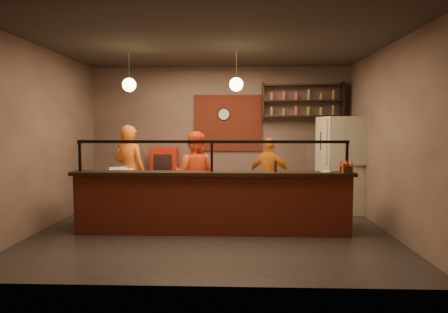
{
  "coord_description": "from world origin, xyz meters",
  "views": [
    {
      "loc": [
        0.44,
        -6.88,
        1.8
      ],
      "look_at": [
        0.18,
        0.3,
        1.27
      ],
      "focal_mm": 32.0,
      "sensor_mm": 36.0,
      "label": 1
    }
  ],
  "objects_px": {
    "pepper_mill": "(276,166)",
    "pizza_dough": "(273,178)",
    "cook_mid": "(194,175)",
    "red_cooler": "(165,176)",
    "condiment_caddy": "(346,169)",
    "cook_right": "(270,176)",
    "wall_clock": "(224,114)",
    "cook_left": "(129,171)",
    "fridge": "(341,165)"
  },
  "relations": [
    {
      "from": "cook_mid",
      "to": "cook_left",
      "type": "bearing_deg",
      "value": 4.31
    },
    {
      "from": "fridge",
      "to": "condiment_caddy",
      "type": "height_order",
      "value": "fridge"
    },
    {
      "from": "fridge",
      "to": "condiment_caddy",
      "type": "bearing_deg",
      "value": -111.28
    },
    {
      "from": "wall_clock",
      "to": "cook_mid",
      "type": "height_order",
      "value": "wall_clock"
    },
    {
      "from": "cook_left",
      "to": "pizza_dough",
      "type": "height_order",
      "value": "cook_left"
    },
    {
      "from": "pizza_dough",
      "to": "pepper_mill",
      "type": "bearing_deg",
      "value": -90.28
    },
    {
      "from": "fridge",
      "to": "wall_clock",
      "type": "bearing_deg",
      "value": 150.81
    },
    {
      "from": "cook_left",
      "to": "condiment_caddy",
      "type": "bearing_deg",
      "value": 176.74
    },
    {
      "from": "cook_left",
      "to": "cook_mid",
      "type": "height_order",
      "value": "cook_left"
    },
    {
      "from": "wall_clock",
      "to": "fridge",
      "type": "relative_size",
      "value": 0.15
    },
    {
      "from": "red_cooler",
      "to": "condiment_caddy",
      "type": "height_order",
      "value": "red_cooler"
    },
    {
      "from": "red_cooler",
      "to": "pizza_dough",
      "type": "bearing_deg",
      "value": -42.95
    },
    {
      "from": "pepper_mill",
      "to": "cook_mid",
      "type": "bearing_deg",
      "value": 139.74
    },
    {
      "from": "condiment_caddy",
      "to": "red_cooler",
      "type": "bearing_deg",
      "value": 144.02
    },
    {
      "from": "pepper_mill",
      "to": "pizza_dough",
      "type": "bearing_deg",
      "value": 89.72
    },
    {
      "from": "wall_clock",
      "to": "fridge",
      "type": "bearing_deg",
      "value": -19.75
    },
    {
      "from": "cook_left",
      "to": "cook_mid",
      "type": "distance_m",
      "value": 1.32
    },
    {
      "from": "condiment_caddy",
      "to": "cook_mid",
      "type": "bearing_deg",
      "value": 153.68
    },
    {
      "from": "wall_clock",
      "to": "cook_left",
      "type": "distance_m",
      "value": 2.63
    },
    {
      "from": "fridge",
      "to": "red_cooler",
      "type": "height_order",
      "value": "fridge"
    },
    {
      "from": "cook_mid",
      "to": "pizza_dough",
      "type": "height_order",
      "value": "cook_mid"
    },
    {
      "from": "condiment_caddy",
      "to": "cook_right",
      "type": "bearing_deg",
      "value": 122.22
    },
    {
      "from": "cook_right",
      "to": "pepper_mill",
      "type": "height_order",
      "value": "cook_right"
    },
    {
      "from": "cook_right",
      "to": "red_cooler",
      "type": "relative_size",
      "value": 1.18
    },
    {
      "from": "wall_clock",
      "to": "fridge",
      "type": "distance_m",
      "value": 2.87
    },
    {
      "from": "red_cooler",
      "to": "condiment_caddy",
      "type": "bearing_deg",
      "value": -37.52
    },
    {
      "from": "wall_clock",
      "to": "cook_left",
      "type": "xyz_separation_m",
      "value": [
        -1.85,
        -1.46,
        -1.18
      ]
    },
    {
      "from": "fridge",
      "to": "pepper_mill",
      "type": "relative_size",
      "value": 10.64
    },
    {
      "from": "pizza_dough",
      "to": "cook_right",
      "type": "bearing_deg",
      "value": 88.41
    },
    {
      "from": "wall_clock",
      "to": "red_cooler",
      "type": "distance_m",
      "value": 1.98
    },
    {
      "from": "cook_mid",
      "to": "condiment_caddy",
      "type": "distance_m",
      "value": 2.95
    },
    {
      "from": "cook_left",
      "to": "condiment_caddy",
      "type": "height_order",
      "value": "cook_left"
    },
    {
      "from": "pizza_dough",
      "to": "condiment_caddy",
      "type": "distance_m",
      "value": 1.25
    },
    {
      "from": "red_cooler",
      "to": "pizza_dough",
      "type": "distance_m",
      "value": 3.07
    },
    {
      "from": "cook_left",
      "to": "red_cooler",
      "type": "bearing_deg",
      "value": -98.28
    },
    {
      "from": "cook_right",
      "to": "pepper_mill",
      "type": "xyz_separation_m",
      "value": [
        -0.04,
        -1.71,
        0.36
      ]
    },
    {
      "from": "cook_right",
      "to": "red_cooler",
      "type": "height_order",
      "value": "cook_right"
    },
    {
      "from": "pepper_mill",
      "to": "cook_left",
      "type": "bearing_deg",
      "value": 154.97
    },
    {
      "from": "cook_mid",
      "to": "cook_right",
      "type": "bearing_deg",
      "value": -157.06
    },
    {
      "from": "cook_mid",
      "to": "fridge",
      "type": "relative_size",
      "value": 0.85
    },
    {
      "from": "cook_right",
      "to": "cook_mid",
      "type": "bearing_deg",
      "value": 40.58
    },
    {
      "from": "cook_right",
      "to": "fridge",
      "type": "xyz_separation_m",
      "value": [
        1.51,
        0.15,
        0.22
      ]
    },
    {
      "from": "fridge",
      "to": "red_cooler",
      "type": "bearing_deg",
      "value": 161.85
    },
    {
      "from": "fridge",
      "to": "condiment_caddy",
      "type": "relative_size",
      "value": 10.37
    },
    {
      "from": "wall_clock",
      "to": "cook_right",
      "type": "relative_size",
      "value": 0.19
    },
    {
      "from": "red_cooler",
      "to": "pizza_dough",
      "type": "height_order",
      "value": "red_cooler"
    },
    {
      "from": "cook_mid",
      "to": "cook_right",
      "type": "height_order",
      "value": "cook_mid"
    },
    {
      "from": "wall_clock",
      "to": "condiment_caddy",
      "type": "xyz_separation_m",
      "value": [
        2.1,
        -2.81,
        -0.99
      ]
    },
    {
      "from": "cook_right",
      "to": "pizza_dough",
      "type": "height_order",
      "value": "cook_right"
    },
    {
      "from": "wall_clock",
      "to": "fridge",
      "type": "height_order",
      "value": "wall_clock"
    }
  ]
}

